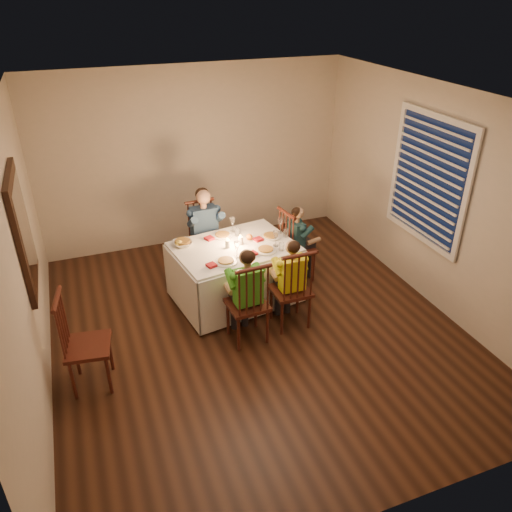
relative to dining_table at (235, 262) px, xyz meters
name	(u,v)px	position (x,y,z in m)	size (l,w,h in m)	color
ground	(256,327)	(0.02, -0.67, -0.54)	(5.00, 5.00, 0.00)	black
wall_left	(23,266)	(-2.23, -0.67, 0.76)	(0.02, 5.00, 2.60)	#BCB2A0
wall_right	(433,198)	(2.27, -0.67, 0.76)	(0.02, 5.00, 2.60)	#BCB2A0
wall_back	(195,157)	(0.02, 1.83, 0.76)	(4.50, 0.02, 2.60)	#BCB2A0
ceiling	(256,99)	(0.02, -0.67, 2.06)	(5.00, 5.00, 0.00)	white
dining_table	(235,262)	(0.00, 0.00, 0.00)	(1.59, 1.26, 0.72)	white
chair_adult	(207,273)	(-0.16, 0.73, -0.54)	(0.42, 0.40, 1.03)	#3D1710
chair_near_left	(248,338)	(-0.13, -0.81, -0.54)	(0.42, 0.40, 1.03)	#3D1710
chair_near_right	(289,323)	(0.43, -0.72, -0.54)	(0.42, 0.40, 1.03)	#3D1710
chair_end	(296,278)	(0.93, 0.17, -0.54)	(0.42, 0.40, 1.03)	#3D1710
chair_extra	(96,383)	(-1.81, -0.95, -0.54)	(0.44, 0.42, 1.06)	#3D1710
adult	(207,273)	(-0.16, 0.73, -0.54)	(0.45, 0.41, 1.24)	navy
child_green	(248,338)	(-0.13, -0.81, -0.54)	(0.39, 0.36, 1.14)	green
child_yellow	(289,323)	(0.43, -0.72, -0.54)	(0.37, 0.34, 1.10)	yellow
child_teal	(296,278)	(0.93, 0.17, -0.54)	(0.34, 0.31, 1.05)	#1B3C45
setting_adult	(222,235)	(-0.05, 0.30, 0.23)	(0.26, 0.26, 0.02)	white
setting_green	(226,262)	(-0.22, -0.34, 0.23)	(0.26, 0.26, 0.02)	white
setting_yellow	(266,250)	(0.31, -0.25, 0.23)	(0.26, 0.26, 0.02)	white
setting_teal	(271,236)	(0.50, 0.06, 0.23)	(0.26, 0.26, 0.02)	white
candle_left	(227,244)	(-0.09, -0.01, 0.27)	(0.06, 0.06, 0.10)	white
candle_right	(241,241)	(0.09, 0.01, 0.27)	(0.06, 0.06, 0.10)	white
squash	(179,244)	(-0.62, 0.21, 0.26)	(0.09, 0.09, 0.09)	yellow
orange_fruit	(249,237)	(0.23, 0.09, 0.26)	(0.08, 0.08, 0.08)	orange
serving_bowl	(183,243)	(-0.58, 0.23, 0.25)	(0.23, 0.23, 0.06)	white
wall_mirror	(23,231)	(-2.19, -0.37, 0.96)	(0.06, 0.95, 1.15)	black
window_blinds	(428,180)	(2.23, -0.57, 0.96)	(0.07, 1.34, 1.54)	#0D1634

